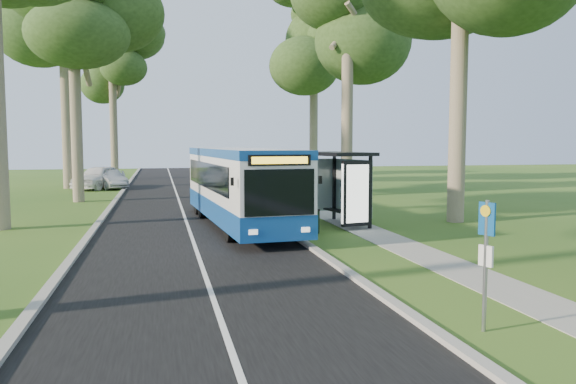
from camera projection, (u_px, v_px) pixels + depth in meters
name	position (u px, v px, depth m)	size (l,w,h in m)	color
ground	(325.00, 259.00, 16.01)	(120.00, 120.00, 0.00)	#2F571B
road	(185.00, 217.00, 24.94)	(7.00, 100.00, 0.02)	black
kerb_east	(262.00, 214.00, 25.71)	(0.25, 100.00, 0.12)	#9E9B93
kerb_west	(102.00, 218.00, 24.15)	(0.25, 100.00, 0.12)	#9E9B93
centre_line	(185.00, 217.00, 24.94)	(0.12, 100.00, 0.01)	white
footpath	(325.00, 213.00, 26.39)	(1.50, 100.00, 0.02)	gray
bus	(239.00, 186.00, 22.17)	(3.25, 11.73, 3.07)	white
bus_stop_sign	(486.00, 249.00, 9.70)	(0.15, 0.32, 2.31)	gray
bus_shelter	(344.00, 174.00, 21.99)	(2.47, 3.70, 2.93)	black
litter_bin	(313.00, 221.00, 20.54)	(0.49, 0.49, 0.86)	black
car_white	(99.00, 177.00, 40.28)	(2.01, 4.99, 1.70)	white
car_silver	(109.00, 180.00, 40.34)	(1.42, 4.07, 1.34)	#A4A7AC
tree_west_c	(73.00, 30.00, 30.65)	(5.20, 5.20, 12.76)	#7A6B56
tree_west_d	(63.00, 7.00, 39.62)	(5.20, 5.20, 17.46)	#7A6B56
tree_west_e	(112.00, 57.00, 50.06)	(5.20, 5.20, 14.73)	#7A6B56
tree_east_d	(314.00, 41.00, 45.91)	(5.20, 5.20, 15.65)	#7A6B56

